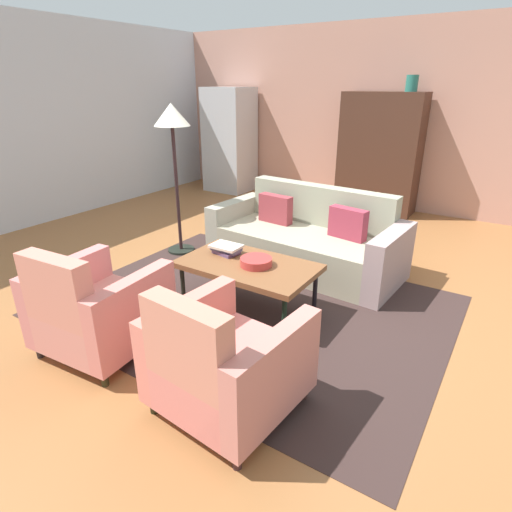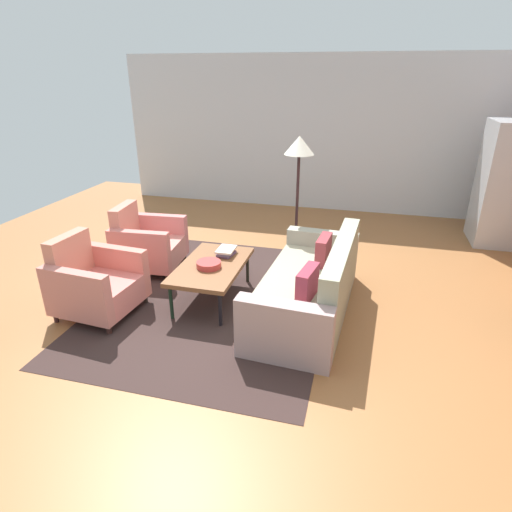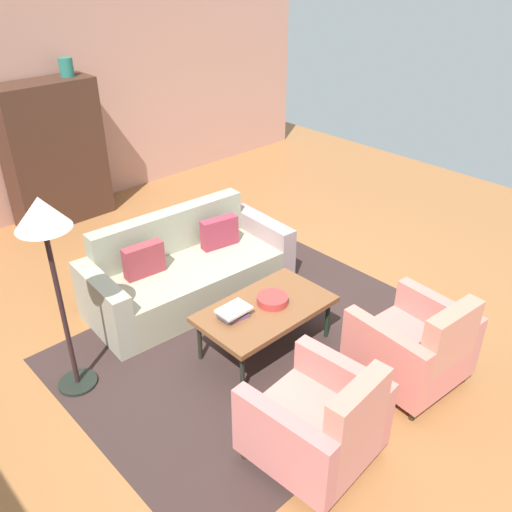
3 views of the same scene
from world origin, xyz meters
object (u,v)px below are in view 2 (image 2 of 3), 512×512
at_px(coffee_table, 212,267).
at_px(armchair_right, 94,284).
at_px(fruit_bowl, 209,264).
at_px(floor_lamp, 299,157).
at_px(armchair_left, 146,244).
at_px(couch, 313,289).
at_px(book_stack, 226,251).
at_px(refrigerator, 505,184).

relative_size(coffee_table, armchair_right, 1.36).
distance_m(fruit_bowl, floor_lamp, 1.98).
bearing_deg(armchair_left, armchair_right, -4.63).
xyz_separation_m(armchair_left, armchair_right, (1.19, 0.00, 0.00)).
distance_m(couch, armchair_left, 2.43).
xyz_separation_m(armchair_left, fruit_bowl, (0.68, 1.17, 0.14)).
height_order(couch, armchair_left, armchair_left).
bearing_deg(couch, floor_lamp, 20.57).
xyz_separation_m(couch, armchair_left, (-0.60, -2.35, 0.06)).
xyz_separation_m(fruit_bowl, floor_lamp, (-1.57, 0.73, 0.96)).
bearing_deg(fruit_bowl, book_stack, 167.98).
bearing_deg(armchair_right, book_stack, 130.17).
height_order(book_stack, refrigerator, refrigerator).
relative_size(coffee_table, book_stack, 4.30).
bearing_deg(fruit_bowl, armchair_right, -66.46).
height_order(coffee_table, book_stack, book_stack).
distance_m(armchair_right, book_stack, 1.54).
xyz_separation_m(coffee_table, floor_lamp, (-1.49, 0.73, 1.03)).
height_order(couch, refrigerator, refrigerator).
height_order(refrigerator, floor_lamp, refrigerator).
height_order(armchair_right, refrigerator, refrigerator).
bearing_deg(armchair_left, coffee_table, 58.35).
bearing_deg(refrigerator, couch, -40.83).
bearing_deg(couch, book_stack, 78.39).
xyz_separation_m(couch, refrigerator, (-2.88, 2.49, 0.64)).
relative_size(fruit_bowl, floor_lamp, 0.16).
relative_size(armchair_right, refrigerator, 0.48).
bearing_deg(refrigerator, armchair_right, -54.39).
height_order(coffee_table, refrigerator, refrigerator).
bearing_deg(floor_lamp, couch, 16.89).
bearing_deg(floor_lamp, armchair_right, -42.39).
distance_m(couch, floor_lamp, 1.94).
bearing_deg(fruit_bowl, refrigerator, 128.85).
bearing_deg(floor_lamp, book_stack, -28.71).
distance_m(coffee_table, refrigerator, 4.69).
height_order(fruit_bowl, refrigerator, refrigerator).
xyz_separation_m(coffee_table, refrigerator, (-2.87, 3.67, 0.51)).
bearing_deg(refrigerator, coffee_table, -51.98).
bearing_deg(fruit_bowl, coffee_table, 180.00).
xyz_separation_m(coffee_table, armchair_left, (-0.59, -1.17, -0.07)).
height_order(coffee_table, floor_lamp, floor_lamp).
distance_m(armchair_left, armchair_right, 1.19).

